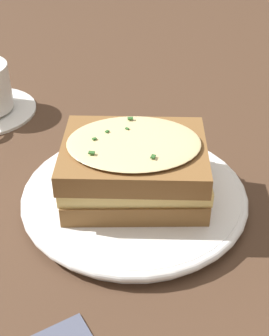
# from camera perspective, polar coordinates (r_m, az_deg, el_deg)

# --- Properties ---
(ground_plane) EXTENTS (2.40, 2.40, 0.00)m
(ground_plane) POSITION_cam_1_polar(r_m,az_deg,el_deg) (0.51, 1.42, -5.69)
(ground_plane) COLOR #473021
(dinner_plate) EXTENTS (0.25, 0.25, 0.02)m
(dinner_plate) POSITION_cam_1_polar(r_m,az_deg,el_deg) (0.51, -0.00, -3.40)
(dinner_plate) COLOR white
(dinner_plate) RESTS_ON ground_plane
(sandwich) EXTENTS (0.18, 0.16, 0.07)m
(sandwich) POSITION_cam_1_polar(r_m,az_deg,el_deg) (0.49, -0.03, 0.21)
(sandwich) COLOR brown
(sandwich) RESTS_ON dinner_plate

